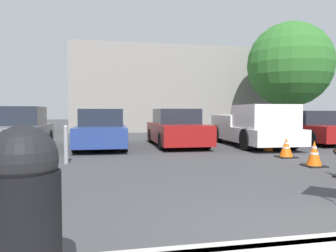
{
  "coord_description": "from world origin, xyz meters",
  "views": [
    {
      "loc": [
        -2.21,
        -2.75,
        1.36
      ],
      "look_at": [
        0.77,
        11.82,
        0.71
      ],
      "focal_mm": 35.0,
      "sensor_mm": 36.0,
      "label": 1
    }
  ],
  "objects_px": {
    "parked_car_third": "(101,130)",
    "pickup_truck": "(254,128)",
    "parked_car_second": "(19,130)",
    "traffic_cone_fifth": "(268,141)",
    "traffic_cone_third": "(314,154)",
    "parked_car_fifth": "(308,128)",
    "parked_car_fourth": "(176,129)",
    "traffic_cone_fourth": "(286,148)",
    "bollard_second": "(7,146)",
    "trash_bin": "(24,207)",
    "bollard_nearest": "(66,143)"
  },
  "relations": [
    {
      "from": "parked_car_second",
      "to": "trash_bin",
      "type": "relative_size",
      "value": 3.78
    },
    {
      "from": "pickup_truck",
      "to": "traffic_cone_fourth",
      "type": "bearing_deg",
      "value": 83.15
    },
    {
      "from": "traffic_cone_fourth",
      "to": "traffic_cone_fifth",
      "type": "height_order",
      "value": "traffic_cone_fifth"
    },
    {
      "from": "trash_bin",
      "to": "parked_car_third",
      "type": "bearing_deg",
      "value": 87.07
    },
    {
      "from": "trash_bin",
      "to": "parked_car_fifth",
      "type": "bearing_deg",
      "value": 47.96
    },
    {
      "from": "traffic_cone_third",
      "to": "traffic_cone_fourth",
      "type": "bearing_deg",
      "value": 82.6
    },
    {
      "from": "traffic_cone_fourth",
      "to": "parked_car_second",
      "type": "relative_size",
      "value": 0.14
    },
    {
      "from": "trash_bin",
      "to": "bollard_second",
      "type": "relative_size",
      "value": 1.19
    },
    {
      "from": "traffic_cone_third",
      "to": "pickup_truck",
      "type": "bearing_deg",
      "value": 81.56
    },
    {
      "from": "parked_car_second",
      "to": "traffic_cone_fifth",
      "type": "bearing_deg",
      "value": 163.96
    },
    {
      "from": "parked_car_second",
      "to": "parked_car_fourth",
      "type": "height_order",
      "value": "parked_car_second"
    },
    {
      "from": "parked_car_fourth",
      "to": "trash_bin",
      "type": "relative_size",
      "value": 4.0
    },
    {
      "from": "traffic_cone_fifth",
      "to": "trash_bin",
      "type": "xyz_separation_m",
      "value": [
        -6.1,
        -7.85,
        0.37
      ]
    },
    {
      "from": "traffic_cone_fourth",
      "to": "traffic_cone_fifth",
      "type": "bearing_deg",
      "value": 82.1
    },
    {
      "from": "traffic_cone_third",
      "to": "parked_car_fifth",
      "type": "height_order",
      "value": "parked_car_fifth"
    },
    {
      "from": "parked_car_fifth",
      "to": "parked_car_third",
      "type": "bearing_deg",
      "value": -1.55
    },
    {
      "from": "parked_car_second",
      "to": "bollard_nearest",
      "type": "relative_size",
      "value": 4.21
    },
    {
      "from": "parked_car_fourth",
      "to": "parked_car_fifth",
      "type": "height_order",
      "value": "parked_car_fourth"
    },
    {
      "from": "traffic_cone_fifth",
      "to": "parked_car_third",
      "type": "relative_size",
      "value": 0.16
    },
    {
      "from": "traffic_cone_fourth",
      "to": "trash_bin",
      "type": "bearing_deg",
      "value": -132.53
    },
    {
      "from": "traffic_cone_fourth",
      "to": "parked_car_fourth",
      "type": "bearing_deg",
      "value": 121.8
    },
    {
      "from": "parked_car_second",
      "to": "bollard_nearest",
      "type": "height_order",
      "value": "parked_car_second"
    },
    {
      "from": "traffic_cone_fourth",
      "to": "pickup_truck",
      "type": "height_order",
      "value": "pickup_truck"
    },
    {
      "from": "parked_car_third",
      "to": "pickup_truck",
      "type": "distance_m",
      "value": 5.91
    },
    {
      "from": "parked_car_fifth",
      "to": "bollard_nearest",
      "type": "height_order",
      "value": "parked_car_fifth"
    },
    {
      "from": "traffic_cone_third",
      "to": "parked_car_third",
      "type": "height_order",
      "value": "parked_car_third"
    },
    {
      "from": "traffic_cone_fifth",
      "to": "parked_car_second",
      "type": "relative_size",
      "value": 0.17
    },
    {
      "from": "parked_car_third",
      "to": "trash_bin",
      "type": "xyz_separation_m",
      "value": [
        -0.52,
        -10.23,
        0.04
      ]
    },
    {
      "from": "traffic_cone_fifth",
      "to": "parked_car_fifth",
      "type": "distance_m",
      "value": 4.1
    },
    {
      "from": "traffic_cone_third",
      "to": "pickup_truck",
      "type": "xyz_separation_m",
      "value": [
        0.69,
        4.63,
        0.42
      ]
    },
    {
      "from": "parked_car_second",
      "to": "parked_car_fourth",
      "type": "bearing_deg",
      "value": -179.27
    },
    {
      "from": "traffic_cone_fourth",
      "to": "parked_car_third",
      "type": "bearing_deg",
      "value": 144.85
    },
    {
      "from": "parked_car_second",
      "to": "bollard_second",
      "type": "bearing_deg",
      "value": 99.27
    },
    {
      "from": "parked_car_fourth",
      "to": "traffic_cone_third",
      "type": "bearing_deg",
      "value": 112.78
    },
    {
      "from": "traffic_cone_fourth",
      "to": "bollard_nearest",
      "type": "distance_m",
      "value": 6.3
    },
    {
      "from": "traffic_cone_fourth",
      "to": "bollard_second",
      "type": "height_order",
      "value": "bollard_second"
    },
    {
      "from": "traffic_cone_third",
      "to": "parked_car_fourth",
      "type": "distance_m",
      "value": 5.98
    },
    {
      "from": "parked_car_third",
      "to": "trash_bin",
      "type": "height_order",
      "value": "parked_car_third"
    },
    {
      "from": "traffic_cone_fifth",
      "to": "parked_car_fourth",
      "type": "bearing_deg",
      "value": 136.22
    },
    {
      "from": "trash_bin",
      "to": "bollard_nearest",
      "type": "xyz_separation_m",
      "value": [
        -0.39,
        6.49,
        -0.18
      ]
    },
    {
      "from": "trash_bin",
      "to": "bollard_nearest",
      "type": "relative_size",
      "value": 1.11
    },
    {
      "from": "bollard_nearest",
      "to": "pickup_truck",
      "type": "bearing_deg",
      "value": 23.76
    },
    {
      "from": "pickup_truck",
      "to": "bollard_nearest",
      "type": "distance_m",
      "value": 7.4
    },
    {
      "from": "traffic_cone_fourth",
      "to": "parked_car_second",
      "type": "bearing_deg",
      "value": 155.0
    },
    {
      "from": "parked_car_third",
      "to": "bollard_second",
      "type": "bearing_deg",
      "value": 59.81
    },
    {
      "from": "trash_bin",
      "to": "bollard_second",
      "type": "bearing_deg",
      "value": 105.49
    },
    {
      "from": "traffic_cone_fourth",
      "to": "parked_car_fifth",
      "type": "distance_m",
      "value": 5.22
    },
    {
      "from": "parked_car_third",
      "to": "traffic_cone_third",
      "type": "bearing_deg",
      "value": 135.54
    },
    {
      "from": "traffic_cone_fifth",
      "to": "parked_car_fourth",
      "type": "xyz_separation_m",
      "value": [
        -2.64,
        2.53,
        0.33
      ]
    },
    {
      "from": "traffic_cone_fourth",
      "to": "pickup_truck",
      "type": "distance_m",
      "value": 3.1
    }
  ]
}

